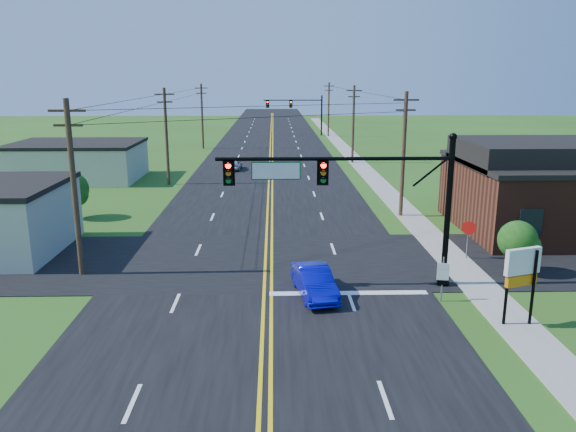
{
  "coord_description": "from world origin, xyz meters",
  "views": [
    {
      "loc": [
        0.5,
        -17.8,
        10.03
      ],
      "look_at": [
        1.21,
        10.0,
        3.08
      ],
      "focal_mm": 35.0,
      "sensor_mm": 36.0,
      "label": 1
    }
  ],
  "objects_px": {
    "signal_mast_main": "(355,191)",
    "route_sign": "(443,276)",
    "blue_car": "(314,282)",
    "signal_mast_far": "(296,109)",
    "stop_sign": "(468,232)"
  },
  "relations": [
    {
      "from": "blue_car",
      "to": "stop_sign",
      "type": "height_order",
      "value": "stop_sign"
    },
    {
      "from": "signal_mast_main",
      "to": "route_sign",
      "type": "relative_size",
      "value": 5.3
    },
    {
      "from": "blue_car",
      "to": "signal_mast_far",
      "type": "bearing_deg",
      "value": 78.84
    },
    {
      "from": "signal_mast_main",
      "to": "blue_car",
      "type": "relative_size",
      "value": 2.7
    },
    {
      "from": "signal_mast_far",
      "to": "stop_sign",
      "type": "distance_m",
      "value": 68.43
    },
    {
      "from": "signal_mast_far",
      "to": "route_sign",
      "type": "distance_m",
      "value": 74.18
    },
    {
      "from": "route_sign",
      "to": "signal_mast_main",
      "type": "bearing_deg",
      "value": 161.59
    },
    {
      "from": "stop_sign",
      "to": "route_sign",
      "type": "bearing_deg",
      "value": -96.35
    },
    {
      "from": "route_sign",
      "to": "signal_mast_far",
      "type": "bearing_deg",
      "value": 102.5
    },
    {
      "from": "signal_mast_main",
      "to": "route_sign",
      "type": "height_order",
      "value": "signal_mast_main"
    },
    {
      "from": "signal_mast_far",
      "to": "blue_car",
      "type": "height_order",
      "value": "signal_mast_far"
    },
    {
      "from": "blue_car",
      "to": "stop_sign",
      "type": "relative_size",
      "value": 1.87
    },
    {
      "from": "route_sign",
      "to": "stop_sign",
      "type": "bearing_deg",
      "value": 71.65
    },
    {
      "from": "signal_mast_far",
      "to": "stop_sign",
      "type": "xyz_separation_m",
      "value": [
        6.87,
        -68.02,
        -2.94
      ]
    },
    {
      "from": "signal_mast_main",
      "to": "stop_sign",
      "type": "xyz_separation_m",
      "value": [
        6.97,
        3.98,
        -3.14
      ]
    }
  ]
}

